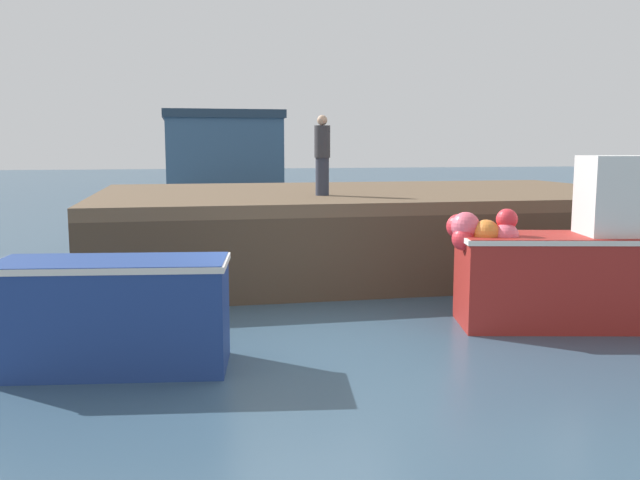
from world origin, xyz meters
TOP-DOWN VIEW (x-y plane):
  - ground at (0.00, 0.00)m, footprint 120.00×160.00m
  - pier at (2.54, 5.74)m, footprint 12.81×7.48m
  - fishing_boat_near_left at (-2.85, -0.55)m, footprint 3.09×1.57m
  - fishing_boat_near_right at (4.44, 0.13)m, footprint 4.41×2.13m
  - dockworker at (1.03, 4.85)m, footprint 0.34×0.34m
  - warehouse at (0.66, 34.19)m, footprint 7.23×6.73m
  - mooring_buoy_foreground at (-2.62, 0.19)m, footprint 0.53×0.53m

SIDE VIEW (x-z plane):
  - ground at x=0.00m, z-range -0.10..0.00m
  - mooring_buoy_foreground at x=-2.62m, z-range -0.03..0.65m
  - fishing_boat_near_left at x=-2.85m, z-range 0.04..1.48m
  - fishing_boat_near_right at x=4.44m, z-range -0.35..2.38m
  - pier at x=2.54m, z-range 0.60..2.43m
  - warehouse at x=0.66m, z-range 0.02..5.07m
  - dockworker at x=1.03m, z-range 1.83..3.54m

